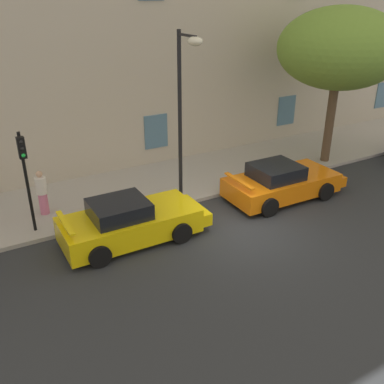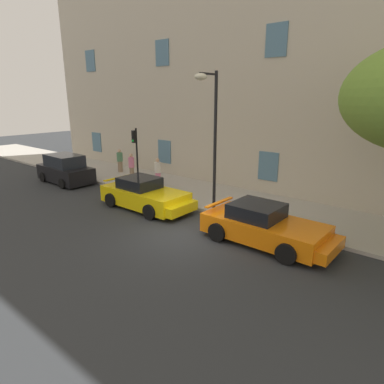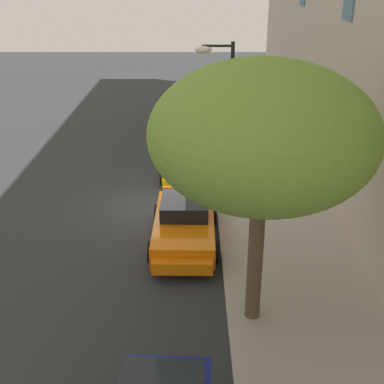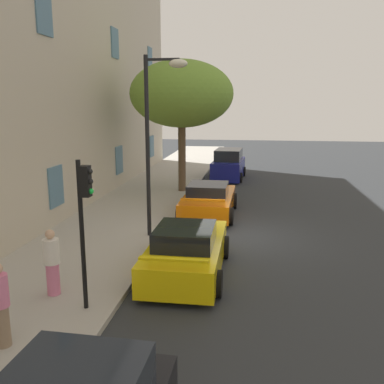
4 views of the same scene
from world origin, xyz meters
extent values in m
plane|color=#2B2D30|center=(0.00, 0.00, 0.00)|extent=(80.00, 80.00, 0.00)
cube|color=#A8A399|center=(0.00, 4.56, 0.07)|extent=(60.00, 4.26, 0.14)
cube|color=slate|center=(-15.01, 6.66, 1.60)|extent=(1.10, 0.06, 1.50)
cube|color=slate|center=(-7.51, 6.66, 1.60)|extent=(1.10, 0.06, 1.50)
cube|color=slate|center=(0.00, 6.66, 1.60)|extent=(1.10, 0.06, 1.50)
cube|color=yellow|center=(-3.53, 1.19, 0.55)|extent=(4.30, 1.90, 0.77)
cube|color=black|center=(-3.85, 1.19, 1.18)|extent=(1.72, 1.52, 0.50)
cube|color=yellow|center=(-1.64, 1.19, 0.45)|extent=(1.29, 1.74, 0.42)
cube|color=yellow|center=(-5.51, 1.19, 1.15)|extent=(0.16, 1.61, 0.06)
cylinder|color=black|center=(-2.20, 2.13, 0.34)|extent=(0.68, 0.24, 0.68)
cylinder|color=black|center=(-2.20, 0.24, 0.34)|extent=(0.68, 0.24, 0.68)
cylinder|color=black|center=(-4.86, 2.14, 0.34)|extent=(0.68, 0.24, 0.68)
cylinder|color=black|center=(-4.87, 0.25, 0.34)|extent=(0.68, 0.24, 0.68)
cube|color=orange|center=(2.68, 1.24, 0.54)|extent=(4.33, 2.02, 0.70)
cube|color=black|center=(2.35, 1.24, 1.15)|extent=(1.74, 1.60, 0.51)
cube|color=orange|center=(4.57, 1.21, 0.45)|extent=(1.31, 1.83, 0.39)
cube|color=orange|center=(0.69, 1.26, 1.11)|extent=(0.18, 1.68, 0.06)
cylinder|color=black|center=(4.02, 2.21, 0.35)|extent=(0.70, 0.25, 0.70)
cylinder|color=black|center=(4.00, 0.24, 0.35)|extent=(0.70, 0.25, 0.70)
cylinder|color=black|center=(1.35, 2.24, 0.35)|extent=(0.70, 0.25, 0.70)
cylinder|color=black|center=(1.33, 0.27, 0.35)|extent=(0.70, 0.25, 0.70)
cube|color=black|center=(-10.87, 1.42, 0.57)|extent=(3.99, 1.86, 0.90)
cube|color=#1E232B|center=(-10.87, 1.42, 1.37)|extent=(2.41, 1.61, 0.70)
cylinder|color=black|center=(-9.66, 2.26, 0.29)|extent=(0.59, 0.22, 0.59)
cylinder|color=black|center=(-9.71, 0.51, 0.29)|extent=(0.59, 0.22, 0.59)
cylinder|color=black|center=(-12.02, 2.33, 0.29)|extent=(0.59, 0.22, 0.59)
cylinder|color=black|center=(-12.08, 0.58, 0.29)|extent=(0.59, 0.22, 0.59)
cylinder|color=brown|center=(6.87, 3.08, 2.03)|extent=(0.39, 0.39, 3.78)
ellipsoid|color=olive|center=(6.87, 3.08, 5.09)|extent=(5.19, 5.19, 3.36)
cylinder|color=black|center=(-6.11, 3.07, 1.81)|extent=(0.10, 0.10, 3.33)
cube|color=black|center=(-6.11, 2.93, 3.02)|extent=(0.22, 0.20, 0.66)
sphere|color=black|center=(-6.11, 2.82, 3.23)|extent=(0.12, 0.12, 0.12)
sphere|color=black|center=(-6.11, 2.82, 3.02)|extent=(0.12, 0.12, 0.12)
sphere|color=green|center=(-6.11, 2.82, 2.81)|extent=(0.12, 0.12, 0.12)
cylinder|color=black|center=(-0.77, 2.95, 3.13)|extent=(0.14, 0.14, 5.99)
cube|color=black|center=(-0.77, 2.40, 5.98)|extent=(0.08, 1.10, 0.08)
ellipsoid|color=#EAE5C6|center=(-0.77, 1.90, 5.85)|extent=(0.44, 0.60, 0.28)
cylinder|color=#8C7259|center=(-10.12, 5.02, 0.51)|extent=(0.32, 0.32, 0.75)
cylinder|color=#4C7F59|center=(-10.12, 5.02, 1.18)|extent=(0.40, 0.40, 0.58)
sphere|color=tan|center=(-10.12, 5.02, 1.59)|extent=(0.22, 0.22, 0.22)
cylinder|color=#8C7259|center=(-7.76, 4.03, 0.54)|extent=(0.36, 0.36, 0.80)
cylinder|color=pink|center=(-7.76, 4.03, 1.25)|extent=(0.45, 0.45, 0.62)
sphere|color=tan|center=(-7.76, 4.03, 1.68)|extent=(0.22, 0.22, 0.22)
cylinder|color=pink|center=(-5.57, 4.10, 0.53)|extent=(0.43, 0.43, 0.78)
cylinder|color=silver|center=(-5.57, 4.10, 1.22)|extent=(0.54, 0.54, 0.60)
sphere|color=tan|center=(-5.57, 4.10, 1.64)|extent=(0.22, 0.22, 0.22)
camera|label=1|loc=(-7.68, -10.07, 7.22)|focal=40.13mm
camera|label=2|loc=(7.75, -8.96, 5.10)|focal=31.07mm
camera|label=3|loc=(17.59, 1.53, 8.46)|focal=46.83mm
camera|label=4|loc=(-14.27, -0.50, 4.61)|focal=39.01mm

